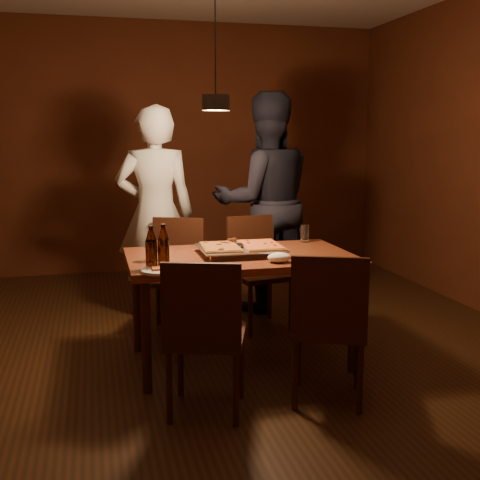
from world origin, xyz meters
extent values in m
plane|color=#361D0E|center=(0.00, 0.00, 0.00)|extent=(6.00, 6.00, 0.00)
plane|color=#542413|center=(0.00, 3.00, 1.40)|extent=(5.00, 0.00, 5.00)
cube|color=brown|center=(0.15, -0.05, 0.72)|extent=(1.50, 0.90, 0.05)
cylinder|color=#38190F|center=(-0.52, -0.42, 0.35)|extent=(0.06, 0.06, 0.70)
cylinder|color=#38190F|center=(0.82, -0.42, 0.35)|extent=(0.06, 0.06, 0.70)
cylinder|color=#38190F|center=(-0.52, 0.32, 0.35)|extent=(0.06, 0.06, 0.70)
cylinder|color=#38190F|center=(0.82, 0.32, 0.35)|extent=(0.06, 0.06, 0.70)
cube|color=#38190F|center=(-0.22, 0.66, 0.43)|extent=(0.56, 0.56, 0.04)
cube|color=#38190F|center=(-0.14, 0.83, 0.67)|extent=(0.39, 0.20, 0.45)
cube|color=#38190F|center=(0.49, 0.63, 0.43)|extent=(0.49, 0.49, 0.04)
cube|color=#38190F|center=(0.45, 0.82, 0.67)|extent=(0.42, 0.11, 0.45)
cube|color=#38190F|center=(-0.22, -0.75, 0.43)|extent=(0.53, 0.53, 0.04)
cube|color=#38190F|center=(-0.27, -0.93, 0.67)|extent=(0.41, 0.16, 0.45)
cube|color=#38190F|center=(0.50, -0.76, 0.43)|extent=(0.55, 0.55, 0.04)
cube|color=#38190F|center=(0.43, -0.94, 0.67)|extent=(0.40, 0.19, 0.45)
cube|color=silver|center=(0.16, -0.04, 0.77)|extent=(0.59, 0.50, 0.05)
cube|color=maroon|center=(0.02, -0.03, 0.81)|extent=(0.27, 0.40, 0.02)
cube|color=gold|center=(0.30, -0.03, 0.81)|extent=(0.27, 0.42, 0.02)
cylinder|color=black|center=(-0.47, -0.34, 0.83)|extent=(0.07, 0.07, 0.17)
cone|color=black|center=(-0.47, -0.34, 0.96)|extent=(0.07, 0.07, 0.09)
cylinder|color=black|center=(-0.39, -0.33, 0.84)|extent=(0.07, 0.07, 0.17)
cone|color=black|center=(-0.39, -0.33, 0.97)|extent=(0.07, 0.07, 0.10)
cylinder|color=silver|center=(-0.45, -0.11, 0.81)|extent=(0.08, 0.08, 0.13)
cylinder|color=silver|center=(0.74, 0.31, 0.82)|extent=(0.06, 0.06, 0.13)
cylinder|color=white|center=(-0.43, -0.45, 0.76)|extent=(0.24, 0.24, 0.02)
cube|color=gold|center=(-0.43, -0.45, 0.77)|extent=(0.10, 0.09, 0.01)
ellipsoid|color=white|center=(0.33, -0.36, 0.78)|extent=(0.15, 0.11, 0.06)
imported|color=silver|center=(-0.29, 1.13, 0.89)|extent=(0.69, 0.50, 1.79)
imported|color=black|center=(0.68, 1.17, 0.96)|extent=(0.93, 0.73, 1.92)
cylinder|color=black|center=(0.00, 0.00, 1.75)|extent=(0.18, 0.18, 0.10)
cylinder|color=black|center=(0.00, 0.00, 2.30)|extent=(0.01, 0.01, 1.00)
camera|label=1|loc=(-0.80, -3.90, 1.53)|focal=45.00mm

